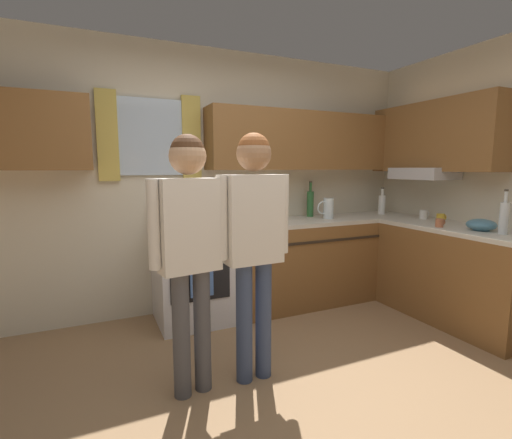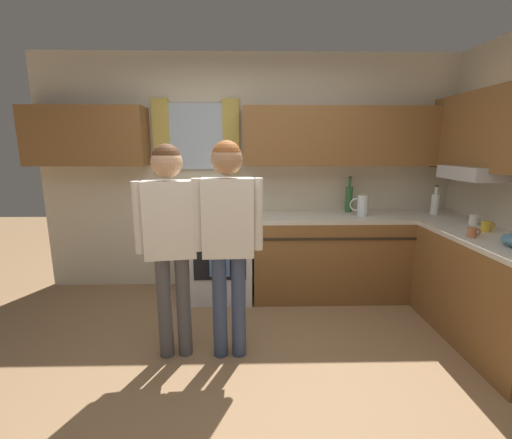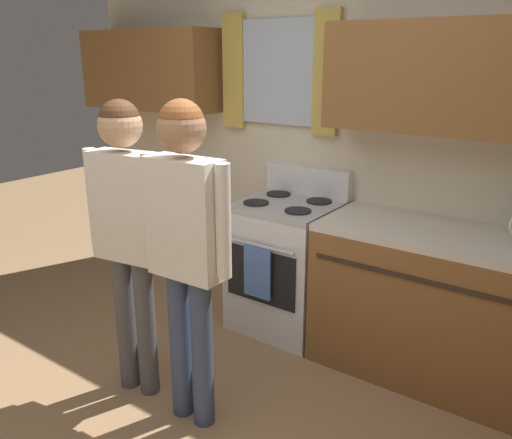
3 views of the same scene
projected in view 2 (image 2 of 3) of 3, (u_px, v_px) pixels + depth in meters
The scene contains 12 objects.
ground_plane at pixel (248, 390), 2.32m from camera, with size 12.00×12.00×0.00m, color #93704C.
back_wall_unit at pixel (252, 161), 3.81m from camera, with size 4.60×0.42×2.60m.
kitchen_counter_run at pixel (398, 267), 3.39m from camera, with size 2.24×2.01×0.90m.
stove_oven at pixel (222, 254), 3.73m from camera, with size 0.64×0.67×1.10m.
bottle_milk_white at pixel (435, 203), 3.68m from camera, with size 0.08×0.08×0.31m.
bottle_wine_green at pixel (349, 198), 3.81m from camera, with size 0.08×0.08×0.39m.
cup_terracotta at pixel (472, 233), 2.75m from camera, with size 0.11×0.07×0.08m.
mug_mustard_yellow at pixel (486, 226), 2.94m from camera, with size 0.12×0.08×0.09m.
mug_ceramic_white at pixel (474, 220), 3.20m from camera, with size 0.13×0.08×0.09m.
water_pitcher at pixel (362, 205), 3.60m from camera, with size 0.19×0.11×0.22m.
adult_left at pixel (170, 228), 2.51m from camera, with size 0.50×0.22×1.64m.
adult_in_plaid at pixel (228, 226), 2.51m from camera, with size 0.51×0.22×1.66m.
Camera 2 is at (0.01, -2.03, 1.61)m, focal length 24.05 mm.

